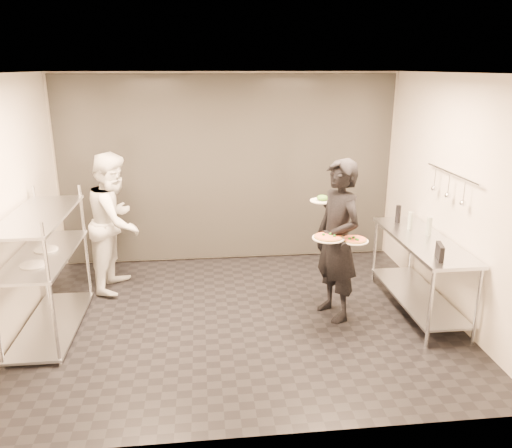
{
  "coord_description": "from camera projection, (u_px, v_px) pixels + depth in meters",
  "views": [
    {
      "loc": [
        -0.4,
        -5.31,
        2.86
      ],
      "look_at": [
        0.21,
        0.23,
        1.1
      ],
      "focal_mm": 35.0,
      "sensor_mm": 36.0,
      "label": 1
    }
  ],
  "objects": [
    {
      "name": "room_shell",
      "position": [
        232.0,
        182.0,
        6.63
      ],
      "size": [
        5.0,
        4.0,
        2.8
      ],
      "color": "black",
      "rests_on": "ground"
    },
    {
      "name": "pass_rack",
      "position": [
        45.0,
        266.0,
        5.48
      ],
      "size": [
        0.6,
        1.6,
        1.5
      ],
      "color": "silver",
      "rests_on": "ground"
    },
    {
      "name": "prep_counter",
      "position": [
        421.0,
        262.0,
        5.98
      ],
      "size": [
        0.6,
        1.8,
        0.92
      ],
      "color": "silver",
      "rests_on": "ground"
    },
    {
      "name": "utensil_rail",
      "position": [
        449.0,
        187.0,
        5.73
      ],
      "size": [
        0.07,
        1.2,
        0.31
      ],
      "color": "silver",
      "rests_on": "room_shell"
    },
    {
      "name": "waiter",
      "position": [
        337.0,
        241.0,
        5.74
      ],
      "size": [
        0.66,
        0.81,
        1.9
      ],
      "primitive_type": "imported",
      "rotation": [
        0.0,
        0.0,
        -1.22
      ],
      "color": "black",
      "rests_on": "ground"
    },
    {
      "name": "chef",
      "position": [
        115.0,
        222.0,
        6.54
      ],
      "size": [
        0.84,
        1.0,
        1.83
      ],
      "primitive_type": "imported",
      "rotation": [
        0.0,
        0.0,
        1.4
      ],
      "color": "white",
      "rests_on": "ground"
    },
    {
      "name": "pizza_plate_near",
      "position": [
        328.0,
        237.0,
        5.48
      ],
      "size": [
        0.36,
        0.36,
        0.05
      ],
      "color": "white",
      "rests_on": "waiter"
    },
    {
      "name": "pizza_plate_far",
      "position": [
        355.0,
        240.0,
        5.49
      ],
      "size": [
        0.3,
        0.3,
        0.05
      ],
      "color": "white",
      "rests_on": "waiter"
    },
    {
      "name": "salad_plate",
      "position": [
        322.0,
        199.0,
        5.92
      ],
      "size": [
        0.29,
        0.29,
        0.07
      ],
      "color": "white",
      "rests_on": "waiter"
    },
    {
      "name": "pos_monitor",
      "position": [
        440.0,
        252.0,
        5.24
      ],
      "size": [
        0.1,
        0.24,
        0.17
      ],
      "primitive_type": "cube",
      "rotation": [
        0.0,
        0.0,
        -0.25
      ],
      "color": "black",
      "rests_on": "prep_counter"
    },
    {
      "name": "bottle_green",
      "position": [
        410.0,
        220.0,
        6.22
      ],
      "size": [
        0.06,
        0.06,
        0.22
      ],
      "primitive_type": "cylinder",
      "color": "#919E91",
      "rests_on": "prep_counter"
    },
    {
      "name": "bottle_clear",
      "position": [
        429.0,
        226.0,
        6.0
      ],
      "size": [
        0.07,
        0.07,
        0.22
      ],
      "primitive_type": "cylinder",
      "color": "#919E91",
      "rests_on": "prep_counter"
    },
    {
      "name": "bottle_dark",
      "position": [
        398.0,
        214.0,
        6.47
      ],
      "size": [
        0.07,
        0.07,
        0.23
      ],
      "primitive_type": "cylinder",
      "color": "black",
      "rests_on": "prep_counter"
    }
  ]
}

